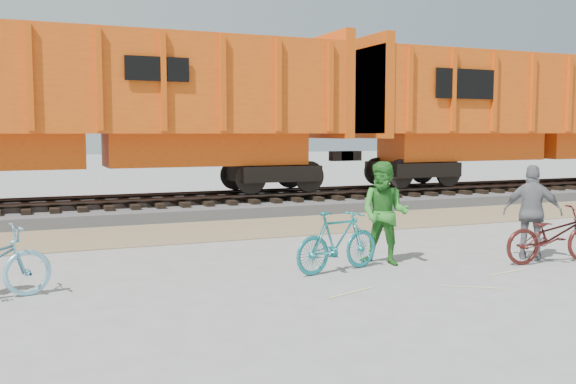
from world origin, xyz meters
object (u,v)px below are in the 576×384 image
object	(u,v)px
hopper_car_right	(534,111)
person_man	(385,213)
bicycle_teal	(338,241)
hopper_car_center	(93,104)
person_woman	(532,212)
bicycle_maroon	(553,235)

from	to	relation	value
hopper_car_right	person_man	distance (m)	14.00
hopper_car_right	bicycle_teal	bearing A→B (deg)	-144.94
hopper_car_center	person_woman	distance (m)	11.28
hopper_car_right	person_man	size ratio (longest dim) A/B	7.87
hopper_car_center	bicycle_teal	distance (m)	9.31
hopper_car_right	bicycle_teal	size ratio (longest dim) A/B	8.38
bicycle_maroon	person_woman	size ratio (longest dim) A/B	1.10
hopper_car_center	person_woman	xyz separation A→B (m)	(6.59, -8.90, -2.16)
bicycle_maroon	person_woman	bearing A→B (deg)	20.66
hopper_car_center	person_man	xyz separation A→B (m)	(3.91, -8.28, -2.12)
bicycle_teal	bicycle_maroon	distance (m)	3.87
hopper_car_right	person_woman	bearing A→B (deg)	-133.37
bicycle_maroon	person_man	world-z (taller)	person_man
hopper_car_center	person_woman	world-z (taller)	hopper_car_center
person_woman	hopper_car_center	bearing A→B (deg)	-10.19
bicycle_maroon	hopper_car_right	bearing A→B (deg)	-35.15
bicycle_teal	hopper_car_center	bearing A→B (deg)	5.96
person_man	person_woman	xyz separation A→B (m)	(2.68, -0.61, -0.04)
hopper_car_center	person_woman	bearing A→B (deg)	-53.45
hopper_car_right	person_woman	size ratio (longest dim) A/B	8.25
hopper_car_center	hopper_car_right	xyz separation A→B (m)	(15.00, 0.00, 0.00)
person_man	bicycle_maroon	bearing A→B (deg)	26.10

